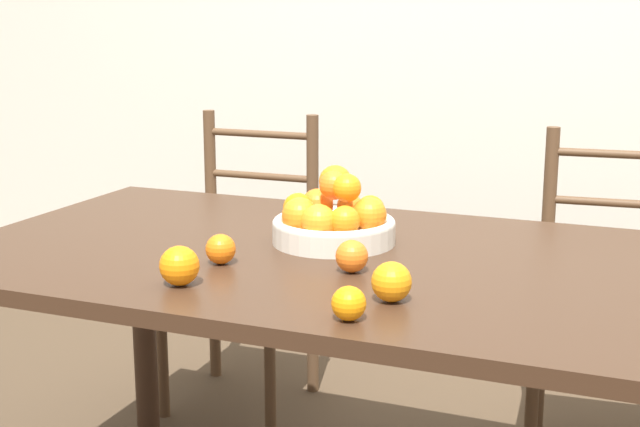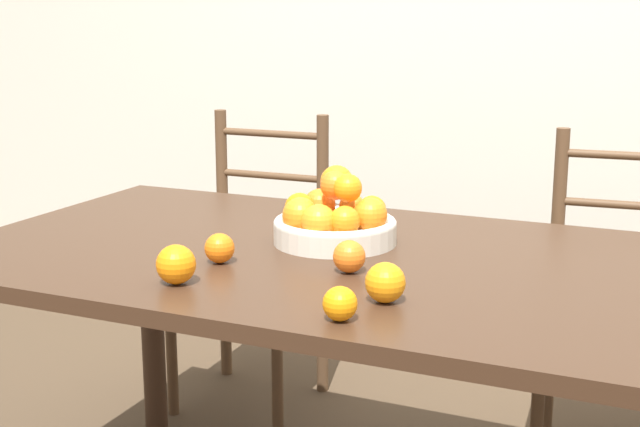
# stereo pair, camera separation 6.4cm
# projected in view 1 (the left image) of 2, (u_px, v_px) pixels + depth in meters

# --- Properties ---
(wall_back) EXTENTS (8.00, 0.06, 2.60)m
(wall_back) POSITION_uv_depth(u_px,v_px,m) (497.00, 9.00, 3.19)
(wall_back) COLOR beige
(wall_back) RESTS_ON ground_plane
(dining_table) EXTENTS (1.79, 0.96, 0.77)m
(dining_table) POSITION_uv_depth(u_px,v_px,m) (352.00, 296.00, 1.96)
(dining_table) COLOR #382316
(dining_table) RESTS_ON ground_plane
(fruit_bowl) EXTENTS (0.28, 0.28, 0.18)m
(fruit_bowl) POSITION_uv_depth(u_px,v_px,m) (333.00, 220.00, 2.03)
(fruit_bowl) COLOR beige
(fruit_bowl) RESTS_ON dining_table
(orange_loose_0) EXTENTS (0.07, 0.07, 0.07)m
(orange_loose_0) POSITION_uv_depth(u_px,v_px,m) (352.00, 256.00, 1.81)
(orange_loose_0) COLOR orange
(orange_loose_0) RESTS_ON dining_table
(orange_loose_1) EXTENTS (0.06, 0.06, 0.06)m
(orange_loose_1) POSITION_uv_depth(u_px,v_px,m) (221.00, 249.00, 1.87)
(orange_loose_1) COLOR orange
(orange_loose_1) RESTS_ON dining_table
(orange_loose_2) EXTENTS (0.06, 0.06, 0.06)m
(orange_loose_2) POSITION_uv_depth(u_px,v_px,m) (349.00, 303.00, 1.53)
(orange_loose_2) COLOR orange
(orange_loose_2) RESTS_ON dining_table
(orange_loose_3) EXTENTS (0.08, 0.08, 0.08)m
(orange_loose_3) POSITION_uv_depth(u_px,v_px,m) (179.00, 266.00, 1.72)
(orange_loose_3) COLOR orange
(orange_loose_3) RESTS_ON dining_table
(orange_loose_4) EXTENTS (0.07, 0.07, 0.07)m
(orange_loose_4) POSITION_uv_depth(u_px,v_px,m) (392.00, 282.00, 1.63)
(orange_loose_4) COLOR orange
(orange_loose_4) RESTS_ON dining_table
(chair_left) EXTENTS (0.43, 0.41, 0.96)m
(chair_left) POSITION_uv_depth(u_px,v_px,m) (244.00, 268.00, 2.95)
(chair_left) COLOR #513823
(chair_left) RESTS_ON ground_plane
(chair_right) EXTENTS (0.45, 0.43, 0.96)m
(chair_right) POSITION_uv_depth(u_px,v_px,m) (610.00, 311.00, 2.52)
(chair_right) COLOR #513823
(chair_right) RESTS_ON ground_plane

